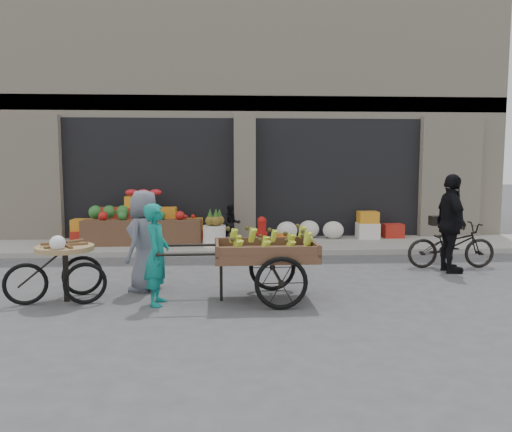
{
  "coord_description": "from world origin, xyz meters",
  "views": [
    {
      "loc": [
        -0.42,
        -7.91,
        2.05
      ],
      "look_at": [
        0.08,
        1.07,
        1.1
      ],
      "focal_mm": 35.0,
      "sensor_mm": 36.0,
      "label": 1
    }
  ],
  "objects": [
    {
      "name": "sidewalk",
      "position": [
        0.0,
        4.1,
        0.06
      ],
      "size": [
        18.0,
        2.2,
        0.12
      ],
      "primitive_type": "cube",
      "color": "gray",
      "rests_on": "ground"
    },
    {
      "name": "right_bay_goods",
      "position": [
        2.61,
        4.7,
        0.41
      ],
      "size": [
        3.35,
        0.6,
        0.7
      ],
      "color": "silver",
      "rests_on": "sidewalk"
    },
    {
      "name": "banana_cart",
      "position": [
        0.07,
        -0.57,
        0.78
      ],
      "size": [
        2.6,
        1.16,
        1.07
      ],
      "rotation": [
        0.0,
        0.0,
        0.03
      ],
      "color": "brown",
      "rests_on": "ground"
    },
    {
      "name": "cyclist",
      "position": [
        3.75,
        1.15,
        0.93
      ],
      "size": [
        0.48,
        1.1,
        1.86
      ],
      "primitive_type": "imported",
      "rotation": [
        0.0,
        0.0,
        1.55
      ],
      "color": "black",
      "rests_on": "ground"
    },
    {
      "name": "fire_hydrant",
      "position": [
        0.35,
        3.55,
        0.5
      ],
      "size": [
        0.22,
        0.22,
        0.71
      ],
      "color": "#A5140F",
      "rests_on": "sidewalk"
    },
    {
      "name": "vendor_grey",
      "position": [
        -1.77,
        0.12,
        0.81
      ],
      "size": [
        0.76,
        0.92,
        1.63
      ],
      "primitive_type": "imported",
      "rotation": [
        0.0,
        0.0,
        -1.92
      ],
      "color": "slate",
      "rests_on": "ground"
    },
    {
      "name": "ground",
      "position": [
        0.0,
        0.0,
        0.0
      ],
      "size": [
        80.0,
        80.0,
        0.0
      ],
      "primitive_type": "plane",
      "color": "#424244",
      "rests_on": "ground"
    },
    {
      "name": "seated_person",
      "position": [
        -0.35,
        4.2,
        0.58
      ],
      "size": [
        0.51,
        0.43,
        0.93
      ],
      "primitive_type": "imported",
      "rotation": [
        0.0,
        0.0,
        0.17
      ],
      "color": "black",
      "rests_on": "sidewalk"
    },
    {
      "name": "orange_bucket",
      "position": [
        0.85,
        3.5,
        0.27
      ],
      "size": [
        0.32,
        0.32,
        0.3
      ],
      "primitive_type": "cylinder",
      "color": "orange",
      "rests_on": "sidewalk"
    },
    {
      "name": "building",
      "position": [
        0.0,
        8.03,
        3.37
      ],
      "size": [
        14.0,
        6.45,
        7.0
      ],
      "color": "beige",
      "rests_on": "ground"
    },
    {
      "name": "pineapple_bin",
      "position": [
        -0.75,
        3.6,
        0.37
      ],
      "size": [
        0.52,
        0.52,
        0.5
      ],
      "primitive_type": "cylinder",
      "color": "silver",
      "rests_on": "sidewalk"
    },
    {
      "name": "bicycle",
      "position": [
        3.95,
        1.55,
        0.45
      ],
      "size": [
        1.73,
        0.64,
        0.9
      ],
      "primitive_type": "imported",
      "rotation": [
        0.0,
        0.0,
        1.55
      ],
      "color": "black",
      "rests_on": "ground"
    },
    {
      "name": "fruit_display",
      "position": [
        -2.48,
        4.38,
        0.67
      ],
      "size": [
        3.1,
        1.12,
        1.24
      ],
      "color": "#AC2317",
      "rests_on": "sidewalk"
    },
    {
      "name": "tricycle_cart",
      "position": [
        -2.85,
        -0.48,
        0.57
      ],
      "size": [
        1.45,
        1.07,
        0.95
      ],
      "rotation": [
        0.0,
        0.0,
        0.34
      ],
      "color": "#9E7F51",
      "rests_on": "ground"
    },
    {
      "name": "vendor_woman",
      "position": [
        -1.46,
        -0.73,
        0.74
      ],
      "size": [
        0.38,
        0.55,
        1.48
      ],
      "primitive_type": "imported",
      "rotation": [
        0.0,
        0.0,
        1.53
      ],
      "color": "#107B70",
      "rests_on": "ground"
    }
  ]
}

